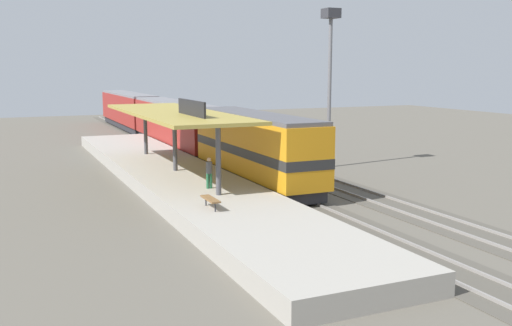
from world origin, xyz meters
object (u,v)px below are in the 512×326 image
(locomotive, at_px, (255,148))
(light_mast, at_px, (330,55))
(passenger_carriage_front, at_px, (176,125))
(person_waiting, at_px, (209,171))
(passenger_carriage_rear, at_px, (128,110))
(platform_bench, at_px, (210,199))

(locomotive, relative_size, light_mast, 1.23)
(passenger_carriage_front, bearing_deg, person_waiting, -101.59)
(locomotive, height_order, person_waiting, locomotive)
(locomotive, relative_size, passenger_carriage_rear, 0.72)
(passenger_carriage_front, xyz_separation_m, person_waiting, (-4.49, -21.89, -0.46))
(platform_bench, relative_size, person_waiting, 0.99)
(platform_bench, height_order, light_mast, light_mast)
(platform_bench, xyz_separation_m, person_waiting, (1.51, 4.44, 0.51))
(passenger_carriage_rear, distance_m, light_mast, 36.17)
(locomotive, distance_m, light_mast, 10.62)
(passenger_carriage_rear, height_order, light_mast, light_mast)
(platform_bench, distance_m, passenger_carriage_rear, 47.52)
(platform_bench, distance_m, person_waiting, 4.71)
(platform_bench, distance_m, locomotive, 10.32)
(passenger_carriage_front, bearing_deg, passenger_carriage_rear, 90.00)
(platform_bench, bearing_deg, passenger_carriage_rear, 82.74)
(light_mast, distance_m, person_waiting, 16.01)
(light_mast, bearing_deg, person_waiting, -147.25)
(passenger_carriage_front, xyz_separation_m, passenger_carriage_rear, (0.00, 20.80, 0.00))
(light_mast, bearing_deg, passenger_carriage_rear, 102.64)
(person_waiting, bearing_deg, light_mast, 32.75)
(locomotive, xyz_separation_m, passenger_carriage_rear, (0.00, 38.80, -0.10))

